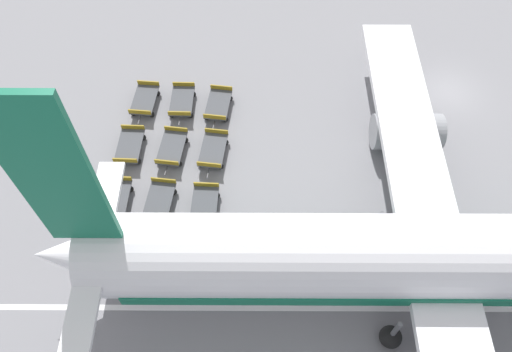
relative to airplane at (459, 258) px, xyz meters
The scene contains 12 objects.
ground_plane 14.67m from the airplane, 158.40° to the left, with size 500.00×500.00×0.00m, color gray.
airplane is the anchor object (origin of this frame).
baggage_dolly_row_near_col_a 21.29m from the airplane, 134.33° to the right, with size 3.45×2.02×0.92m.
baggage_dolly_row_near_col_b 19.65m from the airplane, 124.50° to the right, with size 3.44×1.91×0.92m.
baggage_dolly_row_near_col_c 18.49m from the airplane, 113.23° to the right, with size 3.44×1.89×0.92m.
baggage_dolly_row_mid_a_col_a 19.31m from the airplane, 138.52° to the right, with size 3.44×1.88×0.92m.
baggage_dolly_row_mid_a_col_b 17.32m from the airplane, 128.02° to the right, with size 3.45×2.09×0.92m.
baggage_dolly_row_mid_a_col_c 16.09m from the airplane, 115.22° to the right, with size 3.45×2.07×0.92m.
baggage_dolly_row_mid_b_col_a 17.38m from the airplane, 143.01° to the right, with size 3.45×2.10×0.92m.
baggage_dolly_row_mid_b_col_b 15.13m from the airplane, 132.41° to the right, with size 3.45×2.10×0.92m.
baggage_dolly_row_mid_b_col_c 13.58m from the airplane, 117.40° to the right, with size 3.44×1.91×0.92m.
stand_guidance_stripe 9.12m from the airplane, 89.03° to the right, with size 4.54×31.16×0.01m.
Camera 1 is at (21.86, -16.02, 24.88)m, focal length 35.00 mm.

